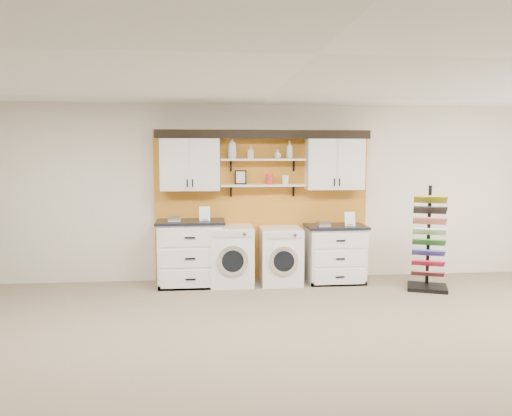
{
  "coord_description": "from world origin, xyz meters",
  "views": [
    {
      "loc": [
        -0.86,
        -3.94,
        2.03
      ],
      "look_at": [
        -0.26,
        2.3,
        1.34
      ],
      "focal_mm": 35.0,
      "sensor_mm": 36.0,
      "label": 1
    }
  ],
  "objects": [
    {
      "name": "floor",
      "position": [
        0.0,
        0.0,
        0.0
      ],
      "size": [
        10.0,
        10.0,
        0.0
      ],
      "primitive_type": "plane",
      "color": "#807156",
      "rests_on": "ground"
    },
    {
      "name": "ceiling",
      "position": [
        0.0,
        0.0,
        2.8
      ],
      "size": [
        10.0,
        10.0,
        0.0
      ],
      "primitive_type": "plane",
      "rotation": [
        3.14,
        0.0,
        0.0
      ],
      "color": "white",
      "rests_on": "wall_back"
    },
    {
      "name": "wall_back",
      "position": [
        0.0,
        4.0,
        1.4
      ],
      "size": [
        10.0,
        0.0,
        10.0
      ],
      "primitive_type": "plane",
      "rotation": [
        1.57,
        0.0,
        0.0
      ],
      "color": "beige",
      "rests_on": "floor"
    },
    {
      "name": "accent_panel",
      "position": [
        0.0,
        3.96,
        1.2
      ],
      "size": [
        3.4,
        0.07,
        2.4
      ],
      "primitive_type": "cube",
      "color": "#C47921",
      "rests_on": "wall_back"
    },
    {
      "name": "upper_cabinet_left",
      "position": [
        -1.13,
        3.79,
        1.88
      ],
      "size": [
        0.9,
        0.35,
        0.84
      ],
      "color": "silver",
      "rests_on": "wall_back"
    },
    {
      "name": "upper_cabinet_right",
      "position": [
        1.13,
        3.79,
        1.88
      ],
      "size": [
        0.9,
        0.35,
        0.84
      ],
      "color": "silver",
      "rests_on": "wall_back"
    },
    {
      "name": "shelf_lower",
      "position": [
        0.0,
        3.8,
        1.53
      ],
      "size": [
        1.32,
        0.28,
        0.03
      ],
      "primitive_type": "cube",
      "color": "silver",
      "rests_on": "wall_back"
    },
    {
      "name": "shelf_upper",
      "position": [
        0.0,
        3.8,
        1.93
      ],
      "size": [
        1.32,
        0.28,
        0.03
      ],
      "primitive_type": "cube",
      "color": "silver",
      "rests_on": "wall_back"
    },
    {
      "name": "crown_molding",
      "position": [
        0.0,
        3.81,
        2.33
      ],
      "size": [
        3.3,
        0.41,
        0.13
      ],
      "color": "black",
      "rests_on": "wall_back"
    },
    {
      "name": "picture_frame",
      "position": [
        -0.35,
        3.85,
        1.66
      ],
      "size": [
        0.18,
        0.02,
        0.22
      ],
      "color": "black",
      "rests_on": "shelf_lower"
    },
    {
      "name": "canister_red",
      "position": [
        0.1,
        3.8,
        1.62
      ],
      "size": [
        0.11,
        0.11,
        0.16
      ],
      "primitive_type": "cylinder",
      "color": "red",
      "rests_on": "shelf_lower"
    },
    {
      "name": "canister_cream",
      "position": [
        0.35,
        3.8,
        1.61
      ],
      "size": [
        0.1,
        0.1,
        0.14
      ],
      "primitive_type": "cylinder",
      "color": "silver",
      "rests_on": "shelf_lower"
    },
    {
      "name": "base_cabinet_left",
      "position": [
        -1.13,
        3.64,
        0.5
      ],
      "size": [
        1.03,
        0.66,
        1.01
      ],
      "color": "silver",
      "rests_on": "floor"
    },
    {
      "name": "base_cabinet_right",
      "position": [
        1.13,
        3.64,
        0.45
      ],
      "size": [
        0.93,
        0.66,
        0.91
      ],
      "color": "silver",
      "rests_on": "floor"
    },
    {
      "name": "washer",
      "position": [
        -0.51,
        3.64,
        0.46
      ],
      "size": [
        0.65,
        0.71,
        0.91
      ],
      "color": "white",
      "rests_on": "floor"
    },
    {
      "name": "dryer",
      "position": [
        0.26,
        3.64,
        0.44
      ],
      "size": [
        0.63,
        0.71,
        0.88
      ],
      "color": "white",
      "rests_on": "floor"
    },
    {
      "name": "sample_rack",
      "position": [
        2.4,
        3.09,
        0.5
      ],
      "size": [
        0.7,
        0.65,
        1.55
      ],
      "rotation": [
        0.0,
        0.0,
        -0.38
      ],
      "color": "black",
      "rests_on": "floor"
    },
    {
      "name": "soap_bottle_a",
      "position": [
        -0.48,
        3.8,
        2.11
      ],
      "size": [
        0.16,
        0.16,
        0.34
      ],
      "primitive_type": "imported",
      "rotation": [
        0.0,
        0.0,
        0.21
      ],
      "color": "silver",
      "rests_on": "shelf_upper"
    },
    {
      "name": "soap_bottle_b",
      "position": [
        -0.2,
        3.8,
        2.04
      ],
      "size": [
        0.09,
        0.1,
        0.2
      ],
      "primitive_type": "imported",
      "rotation": [
        0.0,
        0.0,
        3.07
      ],
      "color": "silver",
      "rests_on": "shelf_upper"
    },
    {
      "name": "soap_bottle_c",
      "position": [
        0.22,
        3.8,
        2.02
      ],
      "size": [
        0.16,
        0.16,
        0.15
      ],
      "primitive_type": "imported",
      "rotation": [
        0.0,
        0.0,
        2.39
      ],
      "color": "silver",
      "rests_on": "shelf_upper"
    },
    {
      "name": "soap_bottle_d",
      "position": [
        0.41,
        3.8,
        2.08
      ],
      "size": [
        0.13,
        0.13,
        0.27
      ],
      "primitive_type": "imported",
      "rotation": [
        0.0,
        0.0,
        -0.34
      ],
      "color": "silver",
      "rests_on": "shelf_upper"
    }
  ]
}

